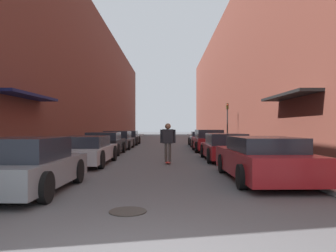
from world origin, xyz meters
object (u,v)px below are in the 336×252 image
object	(u,v)px
parked_car_left_4	(130,138)
parked_car_right_3	(204,139)
parked_car_left_2	(106,143)
manhole_cover	(129,211)
parked_car_left_1	(87,150)
traffic_light	(229,119)
parked_car_right_1	(227,147)
skateboarder	(169,139)
parked_car_left_0	(27,166)
parked_car_right_2	(210,141)
parked_car_right_0	(264,159)
parked_car_left_3	(120,140)

from	to	relation	value
parked_car_left_4	parked_car_right_3	distance (m)	6.52
parked_car_left_2	parked_car_left_4	bearing A→B (deg)	88.94
parked_car_left_2	parked_car_right_3	bearing A→B (deg)	50.56
manhole_cover	parked_car_left_1	bearing A→B (deg)	109.70
parked_car_left_2	parked_car_right_3	distance (m)	10.06
traffic_light	parked_car_left_2	bearing A→B (deg)	-139.55
manhole_cover	parked_car_right_1	bearing A→B (deg)	69.72
parked_car_left_4	parked_car_right_1	xyz separation A→B (m)	(6.14, -13.04, 0.01)
parked_car_left_2	parked_car_right_1	bearing A→B (deg)	-27.43
parked_car_left_4	skateboarder	size ratio (longest dim) A/B	2.28
parked_car_left_0	parked_car_right_1	bearing A→B (deg)	50.57
manhole_cover	parked_car_right_2	bearing A→B (deg)	77.37
parked_car_right_1	parked_car_right_2	size ratio (longest dim) A/B	1.11
parked_car_left_1	parked_car_right_1	distance (m)	6.38
parked_car_right_0	parked_car_right_3	world-z (taller)	parked_car_right_0
manhole_cover	parked_car_left_3	bearing A→B (deg)	99.31
parked_car_left_0	skateboarder	xyz separation A→B (m)	(3.45, 6.10, 0.43)
parked_car_left_4	parked_car_right_0	distance (m)	19.77
parked_car_left_0	manhole_cover	xyz separation A→B (m)	(2.71, -1.83, -0.63)
parked_car_right_1	parked_car_right_2	world-z (taller)	parked_car_right_2
parked_car_right_3	skateboarder	xyz separation A→B (m)	(-2.76, -12.42, 0.48)
parked_car_left_4	parked_car_right_1	size ratio (longest dim) A/B	0.88
parked_car_left_0	manhole_cover	world-z (taller)	parked_car_left_0
parked_car_left_4	manhole_cover	bearing A→B (deg)	-83.08
parked_car_left_4	parked_car_right_3	bearing A→B (deg)	-17.71
parked_car_right_0	parked_car_left_3	bearing A→B (deg)	115.01
parked_car_left_2	manhole_cover	world-z (taller)	parked_car_left_2
parked_car_right_0	manhole_cover	bearing A→B (deg)	-134.68
parked_car_right_0	manhole_cover	world-z (taller)	parked_car_right_0
parked_car_left_3	parked_car_right_2	distance (m)	6.57
parked_car_right_1	parked_car_left_3	bearing A→B (deg)	128.38
traffic_light	manhole_cover	bearing A→B (deg)	-105.43
parked_car_right_3	parked_car_left_4	bearing A→B (deg)	162.29
parked_car_left_4	parked_car_right_0	bearing A→B (deg)	-71.59
parked_car_left_1	parked_car_right_3	distance (m)	14.22
parked_car_right_3	skateboarder	distance (m)	12.73
parked_car_left_3	parked_car_right_0	size ratio (longest dim) A/B	0.82
parked_car_left_3	manhole_cover	world-z (taller)	parked_car_left_3
parked_car_left_2	parked_car_right_1	world-z (taller)	parked_car_left_2
parked_car_right_2	skateboarder	world-z (taller)	skateboarder
parked_car_left_0	traffic_light	world-z (taller)	traffic_light
parked_car_right_1	manhole_cover	world-z (taller)	parked_car_right_1
parked_car_left_0	parked_car_right_0	size ratio (longest dim) A/B	0.83
parked_car_left_3	parked_car_right_3	size ratio (longest dim) A/B	0.90
parked_car_left_0	parked_car_left_3	xyz separation A→B (m)	(-0.11, 15.36, -0.02)
parked_car_left_1	traffic_light	world-z (taller)	traffic_light
parked_car_left_0	parked_car_right_3	bearing A→B (deg)	71.47
parked_car_left_1	parked_car_right_0	size ratio (longest dim) A/B	0.98
parked_car_right_3	skateboarder	size ratio (longest dim) A/B	2.56
parked_car_left_4	manhole_cover	distance (m)	22.50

